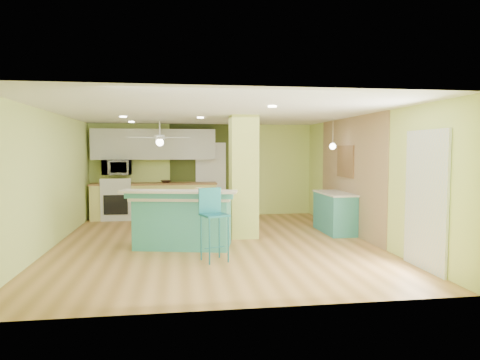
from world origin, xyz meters
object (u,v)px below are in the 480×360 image
(fruit_bowl, at_px, (166,182))
(canister, at_px, (199,192))
(bar_stool, at_px, (212,212))
(side_counter, at_px, (335,212))
(peninsula, at_px, (183,220))

(fruit_bowl, distance_m, canister, 3.46)
(bar_stool, xyz_separation_m, side_counter, (2.84, 2.01, -0.35))
(side_counter, height_order, canister, canister)
(bar_stool, bearing_deg, fruit_bowl, 80.69)
(canister, bearing_deg, side_counter, 16.77)
(peninsula, xyz_separation_m, bar_stool, (0.46, -1.04, 0.29))
(bar_stool, distance_m, side_counter, 3.50)
(peninsula, bearing_deg, canister, 25.80)
(canister, bearing_deg, fruit_bowl, 101.64)
(bar_stool, xyz_separation_m, fruit_bowl, (-0.86, 4.50, 0.18))
(side_counter, xyz_separation_m, canister, (-3.00, -0.91, 0.58))
(peninsula, distance_m, fruit_bowl, 3.52)
(peninsula, distance_m, canister, 0.60)
(peninsula, xyz_separation_m, fruit_bowl, (-0.40, 3.46, 0.47))
(peninsula, distance_m, side_counter, 3.44)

